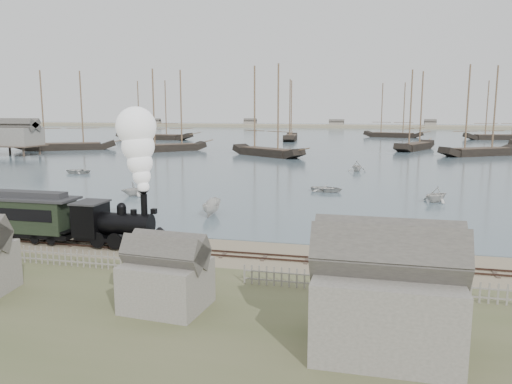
# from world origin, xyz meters

# --- Properties ---
(ground) EXTENTS (600.00, 600.00, 0.00)m
(ground) POSITION_xyz_m (0.00, 0.00, 0.00)
(ground) COLOR gray
(ground) RESTS_ON ground
(harbor_water) EXTENTS (600.00, 336.00, 0.06)m
(harbor_water) POSITION_xyz_m (0.00, 170.00, 0.03)
(harbor_water) COLOR slate
(harbor_water) RESTS_ON ground
(rail_track) EXTENTS (120.00, 1.80, 0.16)m
(rail_track) POSITION_xyz_m (0.00, -2.00, 0.04)
(rail_track) COLOR #3D2921
(rail_track) RESTS_ON ground
(picket_fence_west) EXTENTS (19.00, 0.10, 1.20)m
(picket_fence_west) POSITION_xyz_m (-6.50, -7.00, 0.00)
(picket_fence_west) COLOR slate
(picket_fence_west) RESTS_ON ground
(picket_fence_east) EXTENTS (15.00, 0.10, 1.20)m
(picket_fence_east) POSITION_xyz_m (12.50, -7.50, 0.00)
(picket_fence_east) COLOR slate
(picket_fence_east) RESTS_ON ground
(shed_mid) EXTENTS (4.00, 3.50, 3.60)m
(shed_mid) POSITION_xyz_m (2.00, -12.00, 0.00)
(shed_mid) COLOR slate
(shed_mid) RESTS_ON ground
(shed_right) EXTENTS (6.00, 5.00, 5.10)m
(shed_right) POSITION_xyz_m (13.00, -14.00, 0.00)
(shed_right) COLOR slate
(shed_right) RESTS_ON ground
(far_spit) EXTENTS (500.00, 20.00, 1.80)m
(far_spit) POSITION_xyz_m (0.00, 250.00, 0.00)
(far_spit) COLOR tan
(far_spit) RESTS_ON ground
(locomotive) EXTENTS (8.13, 3.04, 10.14)m
(locomotive) POSITION_xyz_m (-4.89, -2.00, 4.66)
(locomotive) COLOR black
(locomotive) RESTS_ON ground
(beached_dinghy) EXTENTS (4.77, 5.29, 0.90)m
(beached_dinghy) POSITION_xyz_m (-18.86, 0.83, 0.45)
(beached_dinghy) COLOR silver
(beached_dinghy) RESTS_ON ground
(rowboat_0) EXTENTS (4.54, 4.67, 0.79)m
(rowboat_0) POSITION_xyz_m (-27.27, 12.66, 0.46)
(rowboat_0) COLOR silver
(rowboat_0) RESTS_ON harbor_water
(rowboat_1) EXTENTS (4.10, 4.13, 1.65)m
(rowboat_1) POSITION_xyz_m (-15.64, 18.79, 0.88)
(rowboat_1) COLOR silver
(rowboat_1) RESTS_ON harbor_water
(rowboat_2) EXTENTS (3.88, 1.68, 1.46)m
(rowboat_2) POSITION_xyz_m (-3.18, 10.59, 0.79)
(rowboat_2) COLOR silver
(rowboat_2) RESTS_ON harbor_water
(rowboat_3) EXTENTS (3.42, 4.38, 0.83)m
(rowboat_3) POSITION_xyz_m (6.49, 27.09, 0.47)
(rowboat_3) COLOR silver
(rowboat_3) RESTS_ON harbor_water
(rowboat_4) EXTENTS (4.37, 4.38, 1.75)m
(rowboat_4) POSITION_xyz_m (19.03, 22.94, 0.94)
(rowboat_4) COLOR silver
(rowboat_4) RESTS_ON harbor_water
(rowboat_6) EXTENTS (3.09, 4.27, 0.87)m
(rowboat_6) POSITION_xyz_m (-34.56, 35.93, 0.50)
(rowboat_6) COLOR silver
(rowboat_6) RESTS_ON harbor_water
(rowboat_7) EXTENTS (4.12, 3.82, 1.79)m
(rowboat_7) POSITION_xyz_m (9.31, 49.17, 0.95)
(rowboat_7) COLOR silver
(rowboat_7) RESTS_ON harbor_water
(schooner_0) EXTENTS (23.79, 16.75, 20.00)m
(schooner_0) POSITION_xyz_m (-64.78, 77.60, 10.06)
(schooner_0) COLOR black
(schooner_0) RESTS_ON harbor_water
(schooner_1) EXTENTS (16.11, 15.91, 20.00)m
(schooner_1) POSITION_xyz_m (-37.43, 80.15, 10.06)
(schooner_1) COLOR black
(schooner_1) RESTS_ON harbor_water
(schooner_2) EXTENTS (18.85, 15.05, 20.00)m
(schooner_2) POSITION_xyz_m (-11.19, 72.91, 10.06)
(schooner_2) COLOR black
(schooner_2) RESTS_ON harbor_water
(schooner_3) EXTENTS (11.77, 18.88, 20.00)m
(schooner_3) POSITION_xyz_m (21.85, 98.22, 10.06)
(schooner_3) COLOR black
(schooner_3) RESTS_ON harbor_water
(schooner_4) EXTENTS (19.18, 14.80, 20.00)m
(schooner_4) POSITION_xyz_m (34.83, 84.93, 10.06)
(schooner_4) COLOR black
(schooner_4) RESTS_ON harbor_water
(schooner_6) EXTENTS (27.39, 7.99, 20.00)m
(schooner_6) POSITION_xyz_m (-62.04, 123.89, 10.06)
(schooner_6) COLOR black
(schooner_6) RESTS_ON harbor_water
(schooner_7) EXTENTS (6.15, 19.01, 20.00)m
(schooner_7) POSITION_xyz_m (-15.73, 130.16, 10.06)
(schooner_7) COLOR black
(schooner_7) RESTS_ON harbor_water
(schooner_8) EXTENTS (21.72, 11.21, 20.00)m
(schooner_8) POSITION_xyz_m (18.06, 156.74, 10.06)
(schooner_8) COLOR black
(schooner_8) RESTS_ON harbor_water
(schooner_9) EXTENTS (24.23, 10.26, 20.00)m
(schooner_9) POSITION_xyz_m (53.19, 150.62, 10.06)
(schooner_9) COLOR black
(schooner_9) RESTS_ON harbor_water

